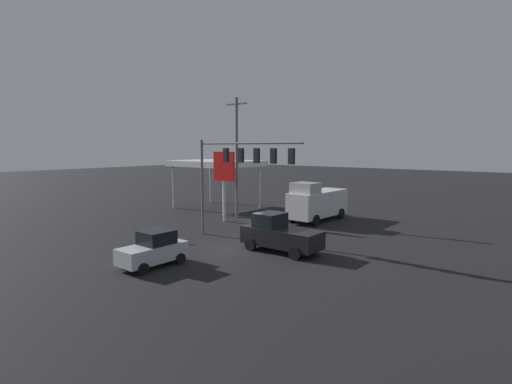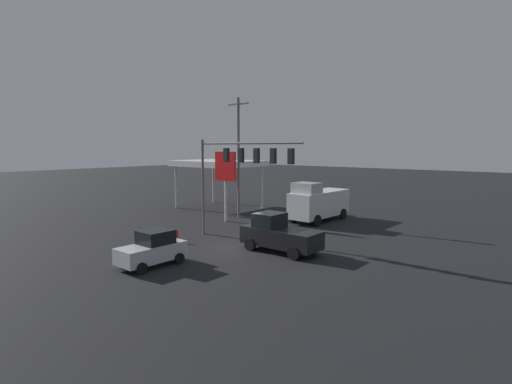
% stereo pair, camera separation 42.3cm
% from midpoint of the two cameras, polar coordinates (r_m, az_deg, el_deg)
% --- Properties ---
extents(ground_plane, '(200.00, 200.00, 0.00)m').
position_cam_midpoint_polar(ground_plane, '(26.38, -3.19, -8.06)').
color(ground_plane, black).
extents(traffic_signal_assembly, '(8.97, 0.43, 7.15)m').
position_cam_midpoint_polar(traffic_signal_assembly, '(27.60, -2.68, 4.22)').
color(traffic_signal_assembly, slate).
rests_on(traffic_signal_assembly, ground).
extents(utility_pole, '(2.40, 0.26, 11.10)m').
position_cam_midpoint_polar(utility_pole, '(37.17, -3.10, 5.28)').
color(utility_pole, slate).
rests_on(utility_pole, ground).
extents(gas_station_canopy, '(8.60, 6.90, 5.15)m').
position_cam_midpoint_polar(gas_station_canopy, '(42.96, -5.97, 4.00)').
color(gas_station_canopy, silver).
rests_on(gas_station_canopy, ground).
extents(price_sign, '(2.32, 0.27, 6.19)m').
position_cam_midpoint_polar(price_sign, '(35.20, -4.94, 3.11)').
color(price_sign, silver).
rests_on(price_sign, ground).
extents(hatchback_crossing, '(2.00, 3.82, 1.97)m').
position_cam_midpoint_polar(hatchback_crossing, '(23.18, -14.93, -7.91)').
color(hatchback_crossing, silver).
rests_on(hatchback_crossing, ground).
extents(pickup_parked, '(5.22, 2.30, 2.40)m').
position_cam_midpoint_polar(pickup_parked, '(25.43, 2.87, -6.04)').
color(pickup_parked, black).
rests_on(pickup_parked, ground).
extents(delivery_truck, '(2.71, 6.86, 3.58)m').
position_cam_midpoint_polar(delivery_truck, '(35.93, 8.36, -1.46)').
color(delivery_truck, silver).
rests_on(delivery_truck, ground).
extents(fire_hydrant, '(0.24, 0.24, 0.88)m').
position_cam_midpoint_polar(fire_hydrant, '(28.44, -11.74, -6.21)').
color(fire_hydrant, red).
rests_on(fire_hydrant, ground).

